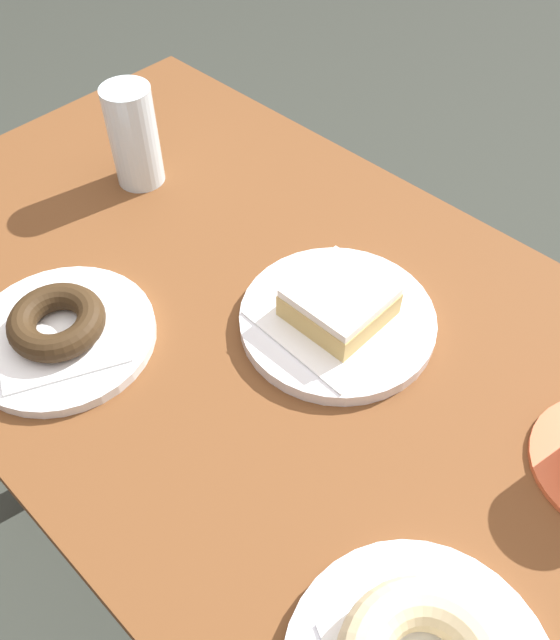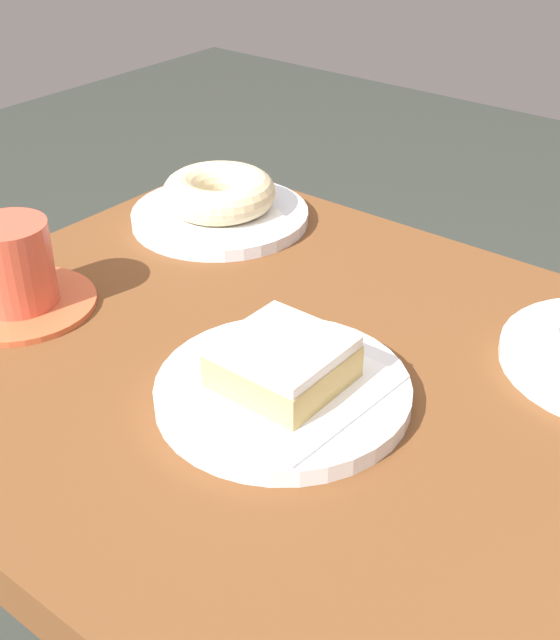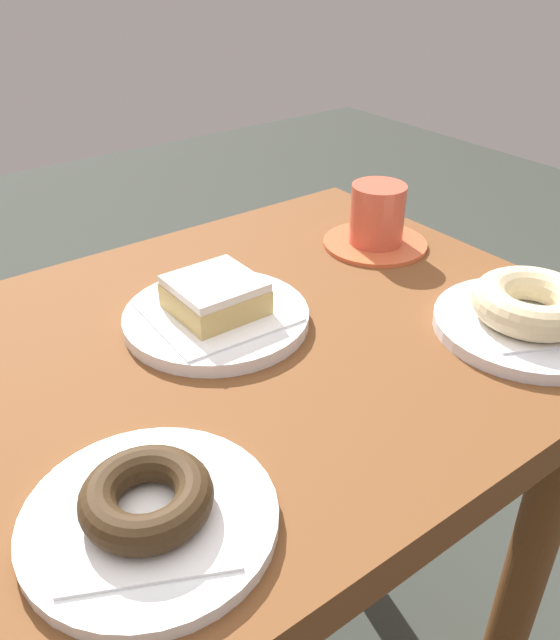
% 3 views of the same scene
% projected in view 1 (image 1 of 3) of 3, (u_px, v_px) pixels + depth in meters
% --- Properties ---
extents(ground_plane, '(6.00, 6.00, 0.00)m').
position_uv_depth(ground_plane, '(261.00, 554.00, 1.30)').
color(ground_plane, '#323730').
extents(table, '(0.99, 0.61, 0.74)m').
position_uv_depth(table, '(251.00, 374.00, 0.83)').
color(table, brown).
rests_on(table, ground_plane).
extents(plate_chocolate_ring, '(0.20, 0.20, 0.01)m').
position_uv_depth(plate_chocolate_ring, '(62.00, 336.00, 0.69)').
color(plate_chocolate_ring, white).
rests_on(plate_chocolate_ring, table).
extents(napkin_chocolate_ring, '(0.17, 0.17, 0.00)m').
position_uv_depth(napkin_chocolate_ring, '(61.00, 332.00, 0.69)').
color(napkin_chocolate_ring, white).
rests_on(napkin_chocolate_ring, plate_chocolate_ring).
extents(donut_chocolate_ring, '(0.10, 0.10, 0.03)m').
position_uv_depth(donut_chocolate_ring, '(57.00, 322.00, 0.68)').
color(donut_chocolate_ring, '#332312').
rests_on(donut_chocolate_ring, napkin_chocolate_ring).
extents(plate_glazed_square, '(0.21, 0.21, 0.02)m').
position_uv_depth(plate_glazed_square, '(337.00, 320.00, 0.71)').
color(plate_glazed_square, white).
rests_on(plate_glazed_square, table).
extents(napkin_glazed_square, '(0.15, 0.15, 0.00)m').
position_uv_depth(napkin_glazed_square, '(338.00, 314.00, 0.70)').
color(napkin_glazed_square, white).
rests_on(napkin_glazed_square, plate_glazed_square).
extents(donut_glazed_square, '(0.09, 0.09, 0.04)m').
position_uv_depth(donut_glazed_square, '(339.00, 302.00, 0.68)').
color(donut_glazed_square, tan).
rests_on(donut_glazed_square, napkin_glazed_square).
extents(water_glass, '(0.06, 0.06, 0.13)m').
position_uv_depth(water_glass, '(134.00, 136.00, 0.83)').
color(water_glass, silver).
rests_on(water_glass, table).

